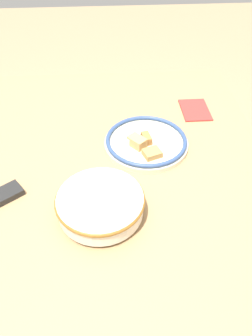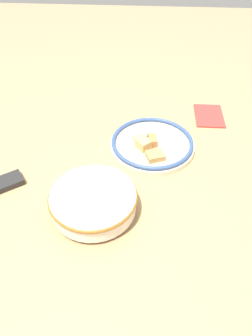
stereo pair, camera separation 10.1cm
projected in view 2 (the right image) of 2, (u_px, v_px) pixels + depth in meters
The scene contains 5 objects.
ground_plane at pixel (115, 270), 1.60m from camera, with size 8.00×8.00×0.00m, color #9E8460.
dining_table at pixel (110, 174), 1.15m from camera, with size 1.23×1.10×0.73m.
noodle_bowl at pixel (93, 201), 0.91m from camera, with size 0.25×0.25×0.07m.
food_plate at pixel (152, 144), 1.13m from camera, with size 0.29×0.29×0.05m.
folded_napkin at pixel (209, 116), 1.28m from camera, with size 0.15×0.11×0.01m.
Camera 2 is at (-0.82, -0.11, 1.46)m, focal length 35.00 mm.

